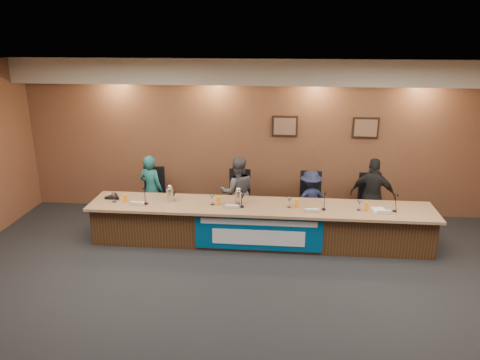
% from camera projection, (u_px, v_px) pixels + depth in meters
% --- Properties ---
extents(floor, '(10.00, 10.00, 0.00)m').
position_uv_depth(floor, '(249.00, 320.00, 6.29)').
color(floor, black).
rests_on(floor, ground).
extents(ceiling, '(10.00, 8.00, 0.04)m').
position_uv_depth(ceiling, '(251.00, 79.00, 5.29)').
color(ceiling, silver).
rests_on(ceiling, wall_back).
extents(wall_back, '(10.00, 0.04, 3.20)m').
position_uv_depth(wall_back, '(265.00, 138.00, 9.57)').
color(wall_back, brown).
rests_on(wall_back, floor).
extents(soffit, '(10.00, 0.50, 0.50)m').
position_uv_depth(soffit, '(265.00, 71.00, 8.91)').
color(soffit, beige).
rests_on(soffit, wall_back).
extents(dais_body, '(6.00, 0.80, 0.70)m').
position_uv_depth(dais_body, '(260.00, 225.00, 8.45)').
color(dais_body, '#432915').
rests_on(dais_body, floor).
extents(dais_top, '(6.10, 0.95, 0.05)m').
position_uv_depth(dais_top, '(260.00, 207.00, 8.28)').
color(dais_top, '#97704D').
rests_on(dais_top, dais_body).
extents(banner, '(2.20, 0.02, 0.65)m').
position_uv_depth(banner, '(258.00, 233.00, 8.05)').
color(banner, navy).
rests_on(banner, dais_body).
extents(banner_text_upper, '(2.00, 0.01, 0.10)m').
position_uv_depth(banner_text_upper, '(258.00, 223.00, 7.97)').
color(banner_text_upper, silver).
rests_on(banner_text_upper, banner).
extents(banner_text_lower, '(1.60, 0.01, 0.28)m').
position_uv_depth(banner_text_lower, '(258.00, 238.00, 8.06)').
color(banner_text_lower, silver).
rests_on(banner_text_lower, banner).
extents(wall_photo_left, '(0.52, 0.04, 0.42)m').
position_uv_depth(wall_photo_left, '(285.00, 126.00, 9.43)').
color(wall_photo_left, black).
rests_on(wall_photo_left, wall_back).
extents(wall_photo_right, '(0.52, 0.04, 0.42)m').
position_uv_depth(wall_photo_right, '(366.00, 128.00, 9.28)').
color(wall_photo_right, black).
rests_on(wall_photo_right, wall_back).
extents(panelist_a, '(0.59, 0.49, 1.39)m').
position_uv_depth(panelist_a, '(151.00, 189.00, 9.24)').
color(panelist_a, '#195958').
rests_on(panelist_a, floor).
extents(panelist_b, '(0.76, 0.64, 1.40)m').
position_uv_depth(panelist_b, '(238.00, 192.00, 9.08)').
color(panelist_b, '#4B4A4F').
rests_on(panelist_b, floor).
extents(panelist_c, '(0.86, 0.66, 1.17)m').
position_uv_depth(panelist_c, '(310.00, 200.00, 8.99)').
color(panelist_c, '#181E3B').
rests_on(panelist_c, floor).
extents(panelist_d, '(0.91, 0.58, 1.45)m').
position_uv_depth(panelist_d, '(373.00, 195.00, 8.84)').
color(panelist_d, black).
rests_on(panelist_d, floor).
extents(office_chair_a, '(0.52, 0.52, 0.08)m').
position_uv_depth(office_chair_a, '(153.00, 198.00, 9.40)').
color(office_chair_a, black).
rests_on(office_chair_a, floor).
extents(office_chair_b, '(0.51, 0.51, 0.08)m').
position_uv_depth(office_chair_b, '(238.00, 201.00, 9.25)').
color(office_chair_b, black).
rests_on(office_chair_b, floor).
extents(office_chair_c, '(0.50, 0.50, 0.08)m').
position_uv_depth(office_chair_c, '(310.00, 203.00, 9.12)').
color(office_chair_c, black).
rests_on(office_chair_c, floor).
extents(office_chair_d, '(0.52, 0.52, 0.08)m').
position_uv_depth(office_chair_d, '(371.00, 205.00, 9.01)').
color(office_chair_d, black).
rests_on(office_chair_d, floor).
extents(nameplate_a, '(0.24, 0.08, 0.10)m').
position_uv_depth(nameplate_a, '(136.00, 203.00, 8.25)').
color(nameplate_a, white).
rests_on(nameplate_a, dais_top).
extents(microphone_a, '(0.07, 0.07, 0.02)m').
position_uv_depth(microphone_a, '(146.00, 203.00, 8.34)').
color(microphone_a, black).
rests_on(microphone_a, dais_top).
extents(juice_glass_a, '(0.06, 0.06, 0.15)m').
position_uv_depth(juice_glass_a, '(125.00, 198.00, 8.39)').
color(juice_glass_a, orange).
rests_on(juice_glass_a, dais_top).
extents(water_glass_a, '(0.08, 0.08, 0.18)m').
position_uv_depth(water_glass_a, '(114.00, 197.00, 8.41)').
color(water_glass_a, silver).
rests_on(water_glass_a, dais_top).
extents(nameplate_b, '(0.24, 0.08, 0.10)m').
position_uv_depth(nameplate_b, '(231.00, 207.00, 8.09)').
color(nameplate_b, white).
rests_on(nameplate_b, dais_top).
extents(microphone_b, '(0.07, 0.07, 0.02)m').
position_uv_depth(microphone_b, '(242.00, 207.00, 8.19)').
color(microphone_b, black).
rests_on(microphone_b, dais_top).
extents(juice_glass_b, '(0.06, 0.06, 0.15)m').
position_uv_depth(juice_glass_b, '(218.00, 201.00, 8.28)').
color(juice_glass_b, orange).
rests_on(juice_glass_b, dais_top).
extents(water_glass_b, '(0.08, 0.08, 0.18)m').
position_uv_depth(water_glass_b, '(212.00, 200.00, 8.28)').
color(water_glass_b, silver).
rests_on(water_glass_b, dais_top).
extents(nameplate_c, '(0.24, 0.08, 0.10)m').
position_uv_depth(nameplate_c, '(312.00, 211.00, 7.92)').
color(nameplate_c, white).
rests_on(nameplate_c, dais_top).
extents(microphone_c, '(0.07, 0.07, 0.02)m').
position_uv_depth(microphone_c, '(324.00, 209.00, 8.07)').
color(microphone_c, black).
rests_on(microphone_c, dais_top).
extents(juice_glass_c, '(0.06, 0.06, 0.15)m').
position_uv_depth(juice_glass_c, '(297.00, 204.00, 8.15)').
color(juice_glass_c, orange).
rests_on(juice_glass_c, dais_top).
extents(water_glass_c, '(0.08, 0.08, 0.18)m').
position_uv_depth(water_glass_c, '(289.00, 202.00, 8.16)').
color(water_glass_c, silver).
rests_on(water_glass_c, dais_top).
extents(nameplate_d, '(0.24, 0.08, 0.10)m').
position_uv_depth(nameplate_d, '(384.00, 212.00, 7.87)').
color(nameplate_d, white).
rests_on(nameplate_d, dais_top).
extents(microphone_d, '(0.07, 0.07, 0.02)m').
position_uv_depth(microphone_d, '(394.00, 211.00, 8.00)').
color(microphone_d, black).
rests_on(microphone_d, dais_top).
extents(juice_glass_d, '(0.06, 0.06, 0.15)m').
position_uv_depth(juice_glass_d, '(367.00, 207.00, 8.00)').
color(juice_glass_d, orange).
rests_on(juice_glass_d, dais_top).
extents(water_glass_d, '(0.08, 0.08, 0.18)m').
position_uv_depth(water_glass_d, '(359.00, 205.00, 8.03)').
color(water_glass_d, silver).
rests_on(water_glass_d, dais_top).
extents(carafe_left, '(0.13, 0.13, 0.25)m').
position_uv_depth(carafe_left, '(170.00, 195.00, 8.42)').
color(carafe_left, silver).
rests_on(carafe_left, dais_top).
extents(carafe_mid, '(0.13, 0.13, 0.26)m').
position_uv_depth(carafe_mid, '(238.00, 198.00, 8.28)').
color(carafe_mid, silver).
rests_on(carafe_mid, dais_top).
extents(speakerphone, '(0.32, 0.32, 0.05)m').
position_uv_depth(speakerphone, '(113.00, 197.00, 8.61)').
color(speakerphone, black).
rests_on(speakerphone, dais_top).
extents(paper_stack, '(0.26, 0.33, 0.01)m').
position_uv_depth(paper_stack, '(379.00, 210.00, 8.06)').
color(paper_stack, white).
rests_on(paper_stack, dais_top).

